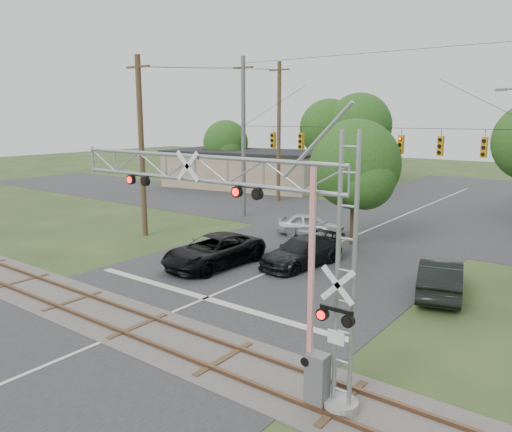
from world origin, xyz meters
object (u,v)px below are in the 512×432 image
Objects in this scene: sedan_silver at (312,225)px; commercial_building at (246,169)px; traffic_signal_span at (378,143)px; car_dark at (302,252)px; pickup_black at (214,251)px; crossing_gantry at (245,229)px.

commercial_building reaches higher than sedan_silver.
traffic_signal_span reaches higher than car_dark.
commercial_building reaches higher than pickup_black.
sedan_silver is (-3.10, -2.40, -5.03)m from traffic_signal_span.
crossing_gantry is 1.83× the size of pickup_black.
sedan_silver is at bearing -50.82° from commercial_building.
crossing_gantry is 2.46× the size of sedan_silver.
car_dark is 28.61m from commercial_building.
crossing_gantry is 0.58× the size of commercial_building.
traffic_signal_span reaches higher than pickup_black.
commercial_building is (-24.18, 30.81, -2.40)m from crossing_gantry.
pickup_black is at bearing 157.91° from sedan_silver.
car_dark is (-0.20, -8.21, -5.03)m from traffic_signal_span.
traffic_signal_span reaches higher than crossing_gantry.
commercial_building is (-16.28, 23.32, 1.15)m from pickup_black.
car_dark is at bearing 40.55° from pickup_black.
pickup_black is at bearing -108.67° from traffic_signal_span.
crossing_gantry is 11.65m from car_dark.
car_dark is at bearing -91.42° from traffic_signal_span.
car_dark is 1.18× the size of sedan_silver.
traffic_signal_span is 9.63m from car_dark.
traffic_signal_span is at bearing 74.46° from pickup_black.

